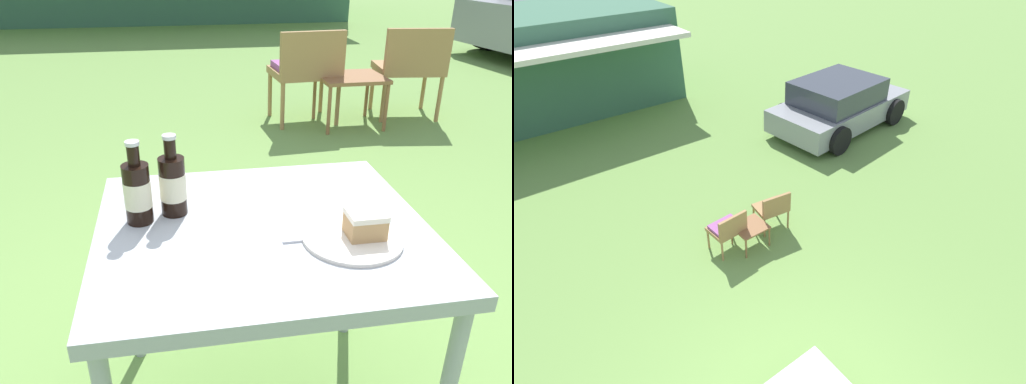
% 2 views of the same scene
% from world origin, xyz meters
% --- Properties ---
extents(wicker_chair_cushioned, '(0.58, 0.50, 0.79)m').
position_xyz_m(wicker_chair_cushioned, '(0.92, 2.98, 0.48)').
color(wicker_chair_cushioned, '#9E7547').
rests_on(wicker_chair_cushioned, ground_plane).
extents(wicker_chair_plain, '(0.60, 0.53, 0.79)m').
position_xyz_m(wicker_chair_plain, '(1.86, 2.96, 0.48)').
color(wicker_chair_plain, '#9E7547').
rests_on(wicker_chair_plain, ground_plane).
extents(garden_side_table, '(0.54, 0.48, 0.43)m').
position_xyz_m(garden_side_table, '(1.27, 2.84, 0.38)').
color(garden_side_table, brown).
rests_on(garden_side_table, ground_plane).
extents(patio_table, '(0.87, 0.76, 0.71)m').
position_xyz_m(patio_table, '(0.00, 0.00, 0.64)').
color(patio_table, '#9EA3A8').
rests_on(patio_table, ground_plane).
extents(cake_on_plate, '(0.25, 0.25, 0.08)m').
position_xyz_m(cake_on_plate, '(0.22, -0.11, 0.73)').
color(cake_on_plate, silver).
rests_on(cake_on_plate, patio_table).
extents(cola_bottle_near, '(0.07, 0.07, 0.23)m').
position_xyz_m(cola_bottle_near, '(-0.23, 0.11, 0.79)').
color(cola_bottle_near, black).
rests_on(cola_bottle_near, patio_table).
extents(cola_bottle_far, '(0.07, 0.07, 0.23)m').
position_xyz_m(cola_bottle_far, '(-0.32, 0.08, 0.79)').
color(cola_bottle_far, black).
rests_on(cola_bottle_far, patio_table).
extents(fork, '(0.19, 0.01, 0.01)m').
position_xyz_m(fork, '(0.13, -0.10, 0.71)').
color(fork, silver).
rests_on(fork, patio_table).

